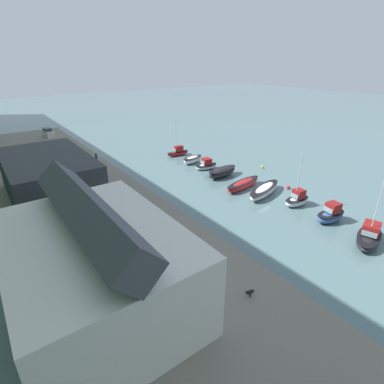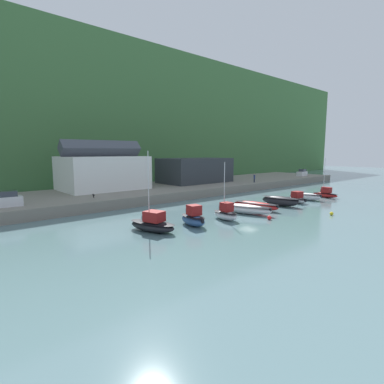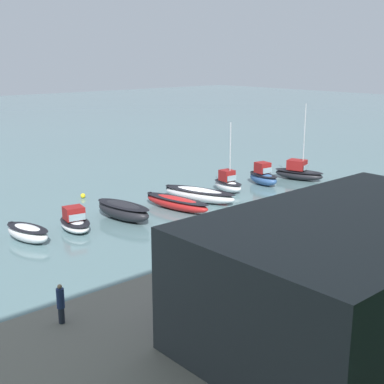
{
  "view_description": "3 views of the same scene",
  "coord_description": "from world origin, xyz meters",
  "px_view_note": "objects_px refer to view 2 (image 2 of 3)",
  "views": [
    {
      "loc": [
        -28.37,
        34.33,
        19.52
      ],
      "look_at": [
        3.25,
        11.32,
        1.96
      ],
      "focal_mm": 28.0,
      "sensor_mm": 36.0,
      "label": 1
    },
    {
      "loc": [
        -35.69,
        -27.84,
        9.25
      ],
      "look_at": [
        -3.81,
        8.67,
        2.7
      ],
      "focal_mm": 28.0,
      "sensor_mm": 36.0,
      "label": 2
    },
    {
      "loc": [
        35.89,
        40.66,
        15.01
      ],
      "look_at": [
        3.59,
        3.95,
        2.43
      ],
      "focal_mm": 50.0,
      "sensor_mm": 36.0,
      "label": 3
    }
  ],
  "objects_px": {
    "moored_boat_6": "(296,199)",
    "mooring_buoy_0": "(269,218)",
    "moored_boat_3": "(244,209)",
    "dog_on_quay": "(94,195)",
    "person_on_quay": "(254,178)",
    "moored_boat_0": "(153,224)",
    "moored_boat_2": "(226,213)",
    "mooring_buoy_1": "(332,214)",
    "moored_boat_8": "(325,194)",
    "moored_boat_1": "(193,218)",
    "parked_car_1": "(6,200)",
    "moored_boat_7": "(308,196)",
    "moored_boat_4": "(255,205)",
    "parked_car_0": "(302,173)",
    "moored_boat_5": "(280,201)"
  },
  "relations": [
    {
      "from": "moored_boat_2",
      "to": "moored_boat_3",
      "type": "relative_size",
      "value": 0.89
    },
    {
      "from": "person_on_quay",
      "to": "mooring_buoy_0",
      "type": "relative_size",
      "value": 3.66
    },
    {
      "from": "moored_boat_5",
      "to": "moored_boat_3",
      "type": "bearing_deg",
      "value": 173.07
    },
    {
      "from": "moored_boat_0",
      "to": "mooring_buoy_1",
      "type": "bearing_deg",
      "value": -38.48
    },
    {
      "from": "moored_boat_1",
      "to": "moored_boat_6",
      "type": "distance_m",
      "value": 25.41
    },
    {
      "from": "person_on_quay",
      "to": "moored_boat_0",
      "type": "bearing_deg",
      "value": -157.88
    },
    {
      "from": "moored_boat_6",
      "to": "mooring_buoy_1",
      "type": "distance_m",
      "value": 11.0
    },
    {
      "from": "moored_boat_1",
      "to": "person_on_quay",
      "type": "relative_size",
      "value": 2.16
    },
    {
      "from": "moored_boat_0",
      "to": "mooring_buoy_1",
      "type": "height_order",
      "value": "moored_boat_0"
    },
    {
      "from": "person_on_quay",
      "to": "moored_boat_6",
      "type": "bearing_deg",
      "value": -121.02
    },
    {
      "from": "moored_boat_4",
      "to": "mooring_buoy_1",
      "type": "bearing_deg",
      "value": -73.6
    },
    {
      "from": "parked_car_1",
      "to": "moored_boat_1",
      "type": "bearing_deg",
      "value": -135.89
    },
    {
      "from": "moored_boat_7",
      "to": "mooring_buoy_0",
      "type": "height_order",
      "value": "moored_boat_7"
    },
    {
      "from": "moored_boat_2",
      "to": "mooring_buoy_1",
      "type": "bearing_deg",
      "value": -25.39
    },
    {
      "from": "moored_boat_1",
      "to": "moored_boat_4",
      "type": "height_order",
      "value": "moored_boat_1"
    },
    {
      "from": "moored_boat_8",
      "to": "mooring_buoy_1",
      "type": "distance_m",
      "value": 18.64
    },
    {
      "from": "moored_boat_3",
      "to": "dog_on_quay",
      "type": "distance_m",
      "value": 24.52
    },
    {
      "from": "moored_boat_5",
      "to": "moored_boat_7",
      "type": "height_order",
      "value": "moored_boat_5"
    },
    {
      "from": "moored_boat_6",
      "to": "mooring_buoy_0",
      "type": "relative_size",
      "value": 7.91
    },
    {
      "from": "moored_boat_1",
      "to": "person_on_quay",
      "type": "xyz_separation_m",
      "value": [
        35.87,
        17.84,
        1.8
      ]
    },
    {
      "from": "moored_boat_2",
      "to": "mooring_buoy_0",
      "type": "xyz_separation_m",
      "value": [
        4.47,
        -3.95,
        -0.61
      ]
    },
    {
      "from": "moored_boat_2",
      "to": "parked_car_1",
      "type": "distance_m",
      "value": 30.4
    },
    {
      "from": "moored_boat_0",
      "to": "dog_on_quay",
      "type": "bearing_deg",
      "value": 70.51
    },
    {
      "from": "moored_boat_7",
      "to": "moored_boat_4",
      "type": "bearing_deg",
      "value": 165.01
    },
    {
      "from": "moored_boat_3",
      "to": "moored_boat_6",
      "type": "bearing_deg",
      "value": -16.78
    },
    {
      "from": "moored_boat_5",
      "to": "dog_on_quay",
      "type": "height_order",
      "value": "dog_on_quay"
    },
    {
      "from": "parked_car_1",
      "to": "dog_on_quay",
      "type": "bearing_deg",
      "value": -87.72
    },
    {
      "from": "parked_car_0",
      "to": "dog_on_quay",
      "type": "relative_size",
      "value": 4.94
    },
    {
      "from": "moored_boat_0",
      "to": "moored_boat_8",
      "type": "bearing_deg",
      "value": -18.43
    },
    {
      "from": "moored_boat_1",
      "to": "parked_car_1",
      "type": "height_order",
      "value": "parked_car_1"
    },
    {
      "from": "dog_on_quay",
      "to": "moored_boat_0",
      "type": "bearing_deg",
      "value": -82.66
    },
    {
      "from": "moored_boat_3",
      "to": "dog_on_quay",
      "type": "xyz_separation_m",
      "value": [
        -15.27,
        19.13,
        1.39
      ]
    },
    {
      "from": "moored_boat_6",
      "to": "person_on_quay",
      "type": "bearing_deg",
      "value": 69.15
    },
    {
      "from": "moored_boat_2",
      "to": "moored_boat_5",
      "type": "bearing_deg",
      "value": 9.61
    },
    {
      "from": "mooring_buoy_1",
      "to": "moored_boat_7",
      "type": "bearing_deg",
      "value": 41.06
    },
    {
      "from": "moored_boat_1",
      "to": "moored_boat_3",
      "type": "xyz_separation_m",
      "value": [
        10.74,
        0.54,
        -0.23
      ]
    },
    {
      "from": "parked_car_1",
      "to": "mooring_buoy_1",
      "type": "distance_m",
      "value": 46.29
    },
    {
      "from": "moored_boat_0",
      "to": "moored_boat_5",
      "type": "height_order",
      "value": "moored_boat_0"
    },
    {
      "from": "moored_boat_8",
      "to": "parked_car_0",
      "type": "height_order",
      "value": "moored_boat_8"
    },
    {
      "from": "moored_boat_6",
      "to": "moored_boat_5",
      "type": "bearing_deg",
      "value": -172.16
    },
    {
      "from": "moored_boat_1",
      "to": "dog_on_quay",
      "type": "relative_size",
      "value": 5.23
    },
    {
      "from": "moored_boat_3",
      "to": "mooring_buoy_1",
      "type": "bearing_deg",
      "value": -63.54
    },
    {
      "from": "moored_boat_2",
      "to": "person_on_quay",
      "type": "xyz_separation_m",
      "value": [
        30.4,
        18.31,
        1.88
      ]
    },
    {
      "from": "moored_boat_1",
      "to": "parked_car_0",
      "type": "height_order",
      "value": "parked_car_0"
    },
    {
      "from": "mooring_buoy_0",
      "to": "person_on_quay",
      "type": "bearing_deg",
      "value": 40.65
    },
    {
      "from": "moored_boat_3",
      "to": "parked_car_1",
      "type": "relative_size",
      "value": 2.04
    },
    {
      "from": "moored_boat_4",
      "to": "mooring_buoy_0",
      "type": "distance_m",
      "value": 7.37
    },
    {
      "from": "moored_boat_3",
      "to": "moored_boat_8",
      "type": "height_order",
      "value": "moored_boat_8"
    },
    {
      "from": "moored_boat_7",
      "to": "parked_car_0",
      "type": "height_order",
      "value": "parked_car_0"
    },
    {
      "from": "moored_boat_2",
      "to": "mooring_buoy_1",
      "type": "height_order",
      "value": "moored_boat_2"
    }
  ]
}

